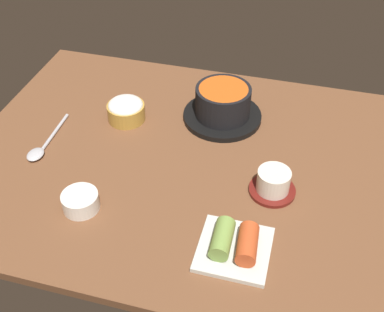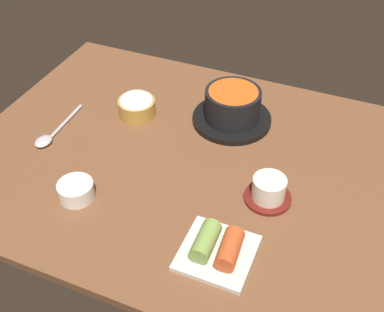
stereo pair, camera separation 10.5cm
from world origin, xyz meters
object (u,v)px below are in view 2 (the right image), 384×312
Objects in this scene: tea_cup_with_saucer at (269,190)px; spoon at (50,136)px; rice_bowl at (137,105)px; side_bowl_near at (76,190)px; kimchi_plate at (217,248)px; stone_pot at (232,108)px.

tea_cup_with_saucer is 0.55× the size of spoon.
rice_bowl is at bearing 48.01° from spoon.
side_bowl_near is (-36.36, -14.52, -0.64)cm from tea_cup_with_saucer.
kimchi_plate is 1.79× the size of side_bowl_near.
rice_bowl is 0.94× the size of tea_cup_with_saucer.
side_bowl_near is 0.42× the size of spoon.
spoon is (-48.28, 16.68, -1.19)cm from kimchi_plate.
tea_cup_with_saucer is at bearing -55.00° from stone_pot.
rice_bowl is 1.24× the size of side_bowl_near.
stone_pot is 1.98× the size of tea_cup_with_saucer.
kimchi_plate reaches higher than side_bowl_near.
side_bowl_near is 21.72cm from spoon.
tea_cup_with_saucer is at bearing 75.00° from kimchi_plate.
stone_pot is at bearing 105.51° from kimchi_plate.
stone_pot is 43.83cm from spoon.
rice_bowl is (-22.72, -6.37, -1.16)cm from stone_pot.
rice_bowl is at bearing -164.34° from stone_pot.
tea_cup_with_saucer is 1.32× the size of side_bowl_near.
spoon is at bearing 160.94° from kimchi_plate.
tea_cup_with_saucer is 39.15cm from side_bowl_near.
rice_bowl reaches higher than kimchi_plate.
spoon is (-16.52, 14.03, -1.32)cm from side_bowl_near.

